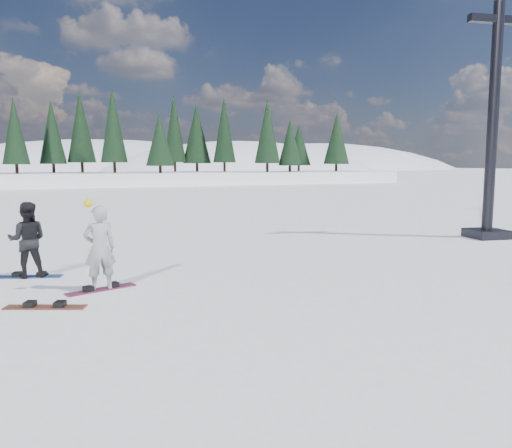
{
  "coord_description": "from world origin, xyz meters",
  "views": [
    {
      "loc": [
        -0.45,
        -9.66,
        2.7
      ],
      "look_at": [
        4.55,
        2.41,
        1.1
      ],
      "focal_mm": 35.0,
      "sensor_mm": 36.0,
      "label": 1
    }
  ],
  "objects_px": {
    "snowboarder_woman": "(100,248)",
    "snowboard_loose_b": "(45,307)",
    "snowboarder_man": "(27,240)",
    "lift_tower": "(492,145)"
  },
  "relations": [
    {
      "from": "snowboarder_woman",
      "to": "snowboard_loose_b",
      "type": "xyz_separation_m",
      "value": [
        -1.1,
        -0.97,
        -0.9
      ]
    },
    {
      "from": "snowboarder_woman",
      "to": "snowboarder_man",
      "type": "relative_size",
      "value": 1.09
    },
    {
      "from": "snowboarder_man",
      "to": "lift_tower",
      "type": "bearing_deg",
      "value": -170.94
    },
    {
      "from": "lift_tower",
      "to": "snowboard_loose_b",
      "type": "relative_size",
      "value": 5.49
    },
    {
      "from": "snowboarder_woman",
      "to": "snowboarder_man",
      "type": "xyz_separation_m",
      "value": [
        -1.46,
        1.92,
        -0.02
      ]
    },
    {
      "from": "snowboard_loose_b",
      "to": "lift_tower",
      "type": "bearing_deg",
      "value": 35.51
    },
    {
      "from": "snowboarder_woman",
      "to": "snowboarder_man",
      "type": "height_order",
      "value": "snowboarder_woman"
    },
    {
      "from": "snowboard_loose_b",
      "to": "snowboarder_man",
      "type": "bearing_deg",
      "value": 119.47
    },
    {
      "from": "snowboard_loose_b",
      "to": "snowboarder_woman",
      "type": "bearing_deg",
      "value": 63.97
    },
    {
      "from": "snowboarder_woman",
      "to": "snowboarder_man",
      "type": "bearing_deg",
      "value": -58.06
    }
  ]
}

